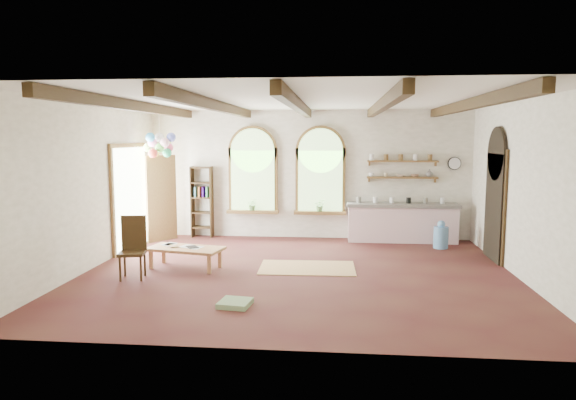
# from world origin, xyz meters

# --- Properties ---
(floor) EXTENTS (8.00, 8.00, 0.00)m
(floor) POSITION_xyz_m (0.00, 0.00, 0.00)
(floor) COLOR #502921
(floor) RESTS_ON ground
(ceiling_beams) EXTENTS (6.20, 6.80, 0.18)m
(ceiling_beams) POSITION_xyz_m (0.00, 0.00, 3.10)
(ceiling_beams) COLOR #382712
(ceiling_beams) RESTS_ON ceiling
(window_left) EXTENTS (1.30, 0.28, 2.20)m
(window_left) POSITION_xyz_m (-1.40, 3.43, 1.63)
(window_left) COLOR brown
(window_left) RESTS_ON floor
(window_right) EXTENTS (1.30, 0.28, 2.20)m
(window_right) POSITION_xyz_m (0.30, 3.43, 1.63)
(window_right) COLOR brown
(window_right) RESTS_ON floor
(left_doorway) EXTENTS (0.10, 1.90, 2.50)m
(left_doorway) POSITION_xyz_m (-3.95, 1.80, 1.15)
(left_doorway) COLOR brown
(left_doorway) RESTS_ON floor
(right_doorway) EXTENTS (0.10, 1.30, 2.40)m
(right_doorway) POSITION_xyz_m (3.95, 1.50, 1.10)
(right_doorway) COLOR black
(right_doorway) RESTS_ON floor
(kitchen_counter) EXTENTS (2.68, 0.62, 0.94)m
(kitchen_counter) POSITION_xyz_m (2.30, 3.20, 0.48)
(kitchen_counter) COLOR silver
(kitchen_counter) RESTS_ON floor
(wall_shelf_lower) EXTENTS (1.70, 0.24, 0.04)m
(wall_shelf_lower) POSITION_xyz_m (2.30, 3.38, 1.55)
(wall_shelf_lower) COLOR brown
(wall_shelf_lower) RESTS_ON wall_back
(wall_shelf_upper) EXTENTS (1.70, 0.24, 0.04)m
(wall_shelf_upper) POSITION_xyz_m (2.30, 3.38, 1.95)
(wall_shelf_upper) COLOR brown
(wall_shelf_upper) RESTS_ON wall_back
(wall_clock) EXTENTS (0.32, 0.04, 0.32)m
(wall_clock) POSITION_xyz_m (3.55, 3.45, 1.90)
(wall_clock) COLOR black
(wall_clock) RESTS_ON wall_back
(bookshelf) EXTENTS (0.53, 0.32, 1.80)m
(bookshelf) POSITION_xyz_m (-2.70, 3.32, 0.90)
(bookshelf) COLOR #382712
(bookshelf) RESTS_ON floor
(coffee_table) EXTENTS (1.55, 0.95, 0.41)m
(coffee_table) POSITION_xyz_m (-2.20, 0.17, 0.36)
(coffee_table) COLOR tan
(coffee_table) RESTS_ON floor
(side_chair) EXTENTS (0.52, 0.52, 1.12)m
(side_chair) POSITION_xyz_m (-2.94, -0.61, 0.32)
(side_chair) COLOR #382712
(side_chair) RESTS_ON floor
(floor_mat) EXTENTS (1.87, 1.19, 0.02)m
(floor_mat) POSITION_xyz_m (0.15, 0.40, 0.01)
(floor_mat) COLOR tan
(floor_mat) RESTS_ON floor
(floor_cushion) EXTENTS (0.51, 0.51, 0.08)m
(floor_cushion) POSITION_xyz_m (-0.80, -1.94, 0.04)
(floor_cushion) COLOR #708D61
(floor_cushion) RESTS_ON floor
(water_jug_a) EXTENTS (0.33, 0.33, 0.64)m
(water_jug_a) POSITION_xyz_m (3.10, 2.50, 0.28)
(water_jug_a) COLOR #619BD1
(water_jug_a) RESTS_ON floor
(water_jug_b) EXTENTS (0.28, 0.28, 0.55)m
(water_jug_b) POSITION_xyz_m (3.30, 3.20, 0.24)
(water_jug_b) COLOR #619BD1
(water_jug_b) RESTS_ON floor
(balloon_cluster) EXTENTS (0.81, 0.81, 1.14)m
(balloon_cluster) POSITION_xyz_m (-3.40, 2.30, 2.35)
(balloon_cluster) COLOR silver
(balloon_cluster) RESTS_ON floor
(table_book) EXTENTS (0.25, 0.28, 0.02)m
(table_book) POSITION_xyz_m (-2.51, 0.18, 0.42)
(table_book) COLOR olive
(table_book) RESTS_ON coffee_table
(tablet) EXTENTS (0.31, 0.34, 0.01)m
(tablet) POSITION_xyz_m (-2.07, 0.20, 0.42)
(tablet) COLOR black
(tablet) RESTS_ON coffee_table
(potted_plant_left) EXTENTS (0.27, 0.23, 0.30)m
(potted_plant_left) POSITION_xyz_m (-1.40, 3.32, 0.85)
(potted_plant_left) COLOR #598C4C
(potted_plant_left) RESTS_ON window_left
(potted_plant_right) EXTENTS (0.27, 0.23, 0.30)m
(potted_plant_right) POSITION_xyz_m (0.30, 3.32, 0.85)
(potted_plant_right) COLOR #598C4C
(potted_plant_right) RESTS_ON window_right
(shelf_cup_a) EXTENTS (0.12, 0.10, 0.10)m
(shelf_cup_a) POSITION_xyz_m (1.55, 3.38, 1.62)
(shelf_cup_a) COLOR white
(shelf_cup_a) RESTS_ON wall_shelf_lower
(shelf_cup_b) EXTENTS (0.10, 0.10, 0.09)m
(shelf_cup_b) POSITION_xyz_m (1.90, 3.38, 1.62)
(shelf_cup_b) COLOR beige
(shelf_cup_b) RESTS_ON wall_shelf_lower
(shelf_bowl_a) EXTENTS (0.22, 0.22, 0.05)m
(shelf_bowl_a) POSITION_xyz_m (2.25, 3.38, 1.60)
(shelf_bowl_a) COLOR beige
(shelf_bowl_a) RESTS_ON wall_shelf_lower
(shelf_bowl_b) EXTENTS (0.20, 0.20, 0.06)m
(shelf_bowl_b) POSITION_xyz_m (2.60, 3.38, 1.60)
(shelf_bowl_b) COLOR #8C664C
(shelf_bowl_b) RESTS_ON wall_shelf_lower
(shelf_vase) EXTENTS (0.18, 0.18, 0.19)m
(shelf_vase) POSITION_xyz_m (2.95, 3.38, 1.67)
(shelf_vase) COLOR slate
(shelf_vase) RESTS_ON wall_shelf_lower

